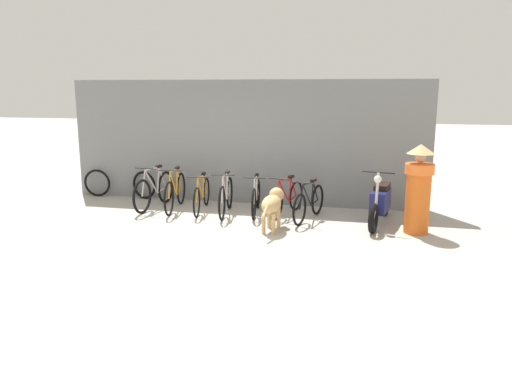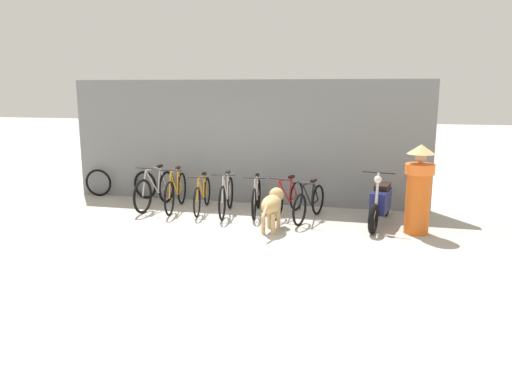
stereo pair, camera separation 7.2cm
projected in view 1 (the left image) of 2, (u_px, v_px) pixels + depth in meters
name	position (u px, v px, depth m)	size (l,w,h in m)	color
ground_plane	(200.00, 238.00, 8.57)	(60.00, 60.00, 0.00)	#ADA89E
shop_wall_back	(243.00, 142.00, 11.08)	(8.06, 0.20, 2.71)	slate
bicycle_0	(155.00, 191.00, 10.68)	(0.46, 1.76, 0.93)	black
bicycle_1	(175.00, 192.00, 10.53)	(0.46, 1.75, 0.91)	black
bicycle_2	(202.00, 195.00, 10.43)	(0.46, 1.67, 0.80)	black
bicycle_3	(226.00, 197.00, 10.16)	(0.46, 1.66, 0.89)	black
bicycle_4	(256.00, 198.00, 10.20)	(0.46, 1.61, 0.82)	black
bicycle_5	(286.00, 199.00, 10.09)	(0.55, 1.53, 0.81)	black
bicycle_6	(309.00, 203.00, 9.72)	(0.52, 1.54, 0.81)	black
motorcycle	(380.00, 203.00, 9.39)	(0.58, 1.90, 1.07)	black
stray_dog	(272.00, 203.00, 9.00)	(0.35, 1.19, 0.72)	tan
person_in_robes	(418.00, 187.00, 8.74)	(0.62, 0.62, 1.59)	orange
spare_tire_left	(144.00, 185.00, 11.57)	(0.65, 0.21, 0.65)	black
spare_tire_right	(97.00, 183.00, 11.84)	(0.65, 0.11, 0.65)	black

